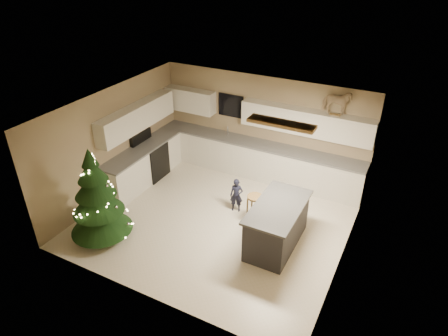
{
  "coord_description": "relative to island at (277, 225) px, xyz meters",
  "views": [
    {
      "loc": [
        3.45,
        -6.29,
        5.44
      ],
      "look_at": [
        0.0,
        0.35,
        1.15
      ],
      "focal_mm": 32.0,
      "sensor_mm": 36.0,
      "label": 1
    }
  ],
  "objects": [
    {
      "name": "ground_plane",
      "position": [
        -1.46,
        0.16,
        -0.48
      ],
      "size": [
        5.5,
        5.5,
        0.0
      ],
      "primitive_type": "plane",
      "color": "beige"
    },
    {
      "name": "room_shell",
      "position": [
        -1.43,
        0.16,
        1.27
      ],
      "size": [
        5.52,
        5.02,
        2.61
      ],
      "color": "tan",
      "rests_on": "ground_plane"
    },
    {
      "name": "cabinetry",
      "position": [
        -2.37,
        1.81,
        0.28
      ],
      "size": [
        5.5,
        3.2,
        2.0
      ],
      "color": "silver",
      "rests_on": "ground_plane"
    },
    {
      "name": "island",
      "position": [
        0.0,
        0.0,
        0.0
      ],
      "size": [
        0.9,
        1.7,
        0.95
      ],
      "color": "black",
      "rests_on": "ground_plane"
    },
    {
      "name": "bar_stool",
      "position": [
        -0.7,
        0.5,
        0.02
      ],
      "size": [
        0.34,
        0.34,
        0.66
      ],
      "rotation": [
        0.0,
        0.0,
        -0.03
      ],
      "color": "olive",
      "rests_on": "ground_plane"
    },
    {
      "name": "christmas_tree",
      "position": [
        -3.31,
        -1.44,
        0.37
      ],
      "size": [
        1.3,
        1.25,
        2.07
      ],
      "rotation": [
        0.0,
        0.0,
        -0.03
      ],
      "color": "#3F2816",
      "rests_on": "ground_plane"
    },
    {
      "name": "toddler",
      "position": [
        -1.23,
        0.69,
        -0.07
      ],
      "size": [
        0.34,
        0.27,
        0.81
      ],
      "primitive_type": "imported",
      "rotation": [
        0.0,
        0.0,
        0.3
      ],
      "color": "black",
      "rests_on": "ground_plane"
    },
    {
      "name": "rocking_horse",
      "position": [
        0.34,
        2.48,
        1.82
      ],
      "size": [
        0.68,
        0.35,
        0.58
      ],
      "rotation": [
        0.0,
        0.0,
        1.66
      ],
      "color": "olive",
      "rests_on": "cabinetry"
    }
  ]
}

